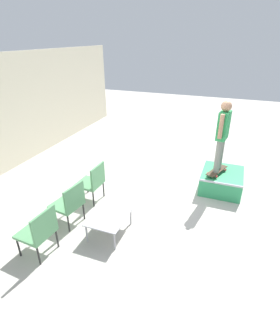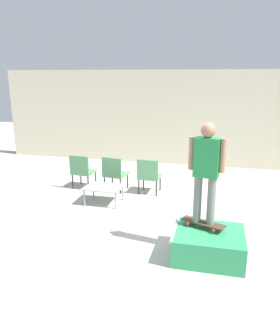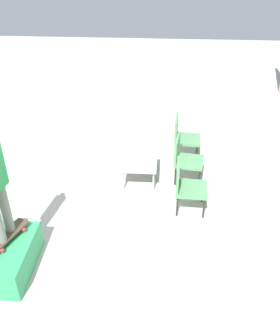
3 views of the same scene
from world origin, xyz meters
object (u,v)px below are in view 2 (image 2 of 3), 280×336
Objects in this scene: patio_chair_left at (82,170)px; person_skater at (206,166)px; patio_chair_center at (114,172)px; skateboard_on_ramp at (203,223)px; patio_chair_right at (149,174)px; coffee_table at (104,188)px; skate_ramp_box at (208,244)px.

person_skater is at bearing 145.98° from patio_chair_left.
patio_chair_left is (-3.18, 2.51, -0.98)m from person_skater.
skateboard_on_ramp is at bearing 140.95° from patio_chair_center.
patio_chair_center and patio_chair_right have the same top height.
person_skater is 3.05m from patio_chair_right.
patio_chair_center is 1.00× the size of patio_chair_right.
patio_chair_left is at bearing 8.42° from patio_chair_center.
patio_chair_left reaches higher than coffee_table.
coffee_table is 0.94× the size of patio_chair_center.
patio_chair_right reaches higher than skateboard_on_ramp.
patio_chair_center is at bearing 132.33° from skate_ramp_box.
skate_ramp_box is 1.26× the size of patio_chair_center.
patio_chair_right is at bearing 128.47° from person_skater.
skate_ramp_box is 0.35m from skateboard_on_ramp.
skateboard_on_ramp is 0.96m from person_skater.
patio_chair_left is (-0.88, 0.83, 0.15)m from coffee_table.
patio_chair_center is (-0.01, 0.83, 0.15)m from coffee_table.
coffee_table is at bearing 45.92° from patio_chair_right.
skate_ramp_box is 4.23m from patio_chair_left.
patio_chair_left and patio_chair_center have the same top height.
patio_chair_left is at bearing 136.51° from coffee_table.
patio_chair_center is (0.87, 0.00, 0.00)m from patio_chair_left.
skate_ramp_box is 3.02m from coffee_table.
skate_ramp_box is 3.60m from patio_chair_center.
coffee_table is 1.22m from patio_chair_left.
patio_chair_left and patio_chair_right have the same top height.
skate_ramp_box reaches higher than coffee_table.
skate_ramp_box is 1.27m from person_skater.
person_skater is 1.81× the size of patio_chair_right.
skateboard_on_ramp is at bearing 145.98° from patio_chair_left.
skateboard_on_ramp is 0.83× the size of patio_chair_right.
patio_chair_left is at bearing 2.10° from patio_chair_right.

